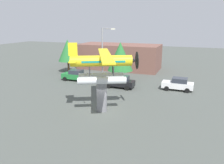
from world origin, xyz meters
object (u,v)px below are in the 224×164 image
object	(u,v)px
car_far_white	(178,84)
streetlight_primary	(104,56)
car_mid_black	(120,82)
storefront_building	(119,57)
car_near_green	(75,75)
tree_east	(120,56)
display_pedestal	(102,96)
tree_west	(68,50)
floatplane_monument	(103,66)

from	to	relation	value
car_far_white	streetlight_primary	distance (m)	11.02
car_mid_black	storefront_building	size ratio (longest dim) A/B	0.26
car_near_green	tree_east	distance (m)	7.90
streetlight_primary	tree_east	size ratio (longest dim) A/B	1.36
display_pedestal	car_far_white	world-z (taller)	display_pedestal
display_pedestal	car_mid_black	xyz separation A→B (m)	(-1.03, 8.88, -0.74)
car_mid_black	tree_west	distance (m)	14.40
storefront_building	streetlight_primary	bearing A→B (deg)	-78.23
tree_west	car_far_white	bearing A→B (deg)	-12.68
floatplane_monument	car_near_green	world-z (taller)	floatplane_monument
streetlight_primary	car_far_white	bearing A→B (deg)	23.75
streetlight_primary	storefront_building	world-z (taller)	streetlight_primary
display_pedestal	car_far_white	bearing A→B (deg)	57.30
car_mid_black	storefront_building	bearing A→B (deg)	-70.15
floatplane_monument	tree_west	size ratio (longest dim) A/B	1.61
streetlight_primary	tree_east	xyz separation A→B (m)	(0.27, 5.93, -0.90)
floatplane_monument	tree_east	size ratio (longest dim) A/B	1.58
car_far_white	tree_east	bearing A→B (deg)	-11.13
car_near_green	car_far_white	bearing A→B (deg)	-178.47
floatplane_monument	tree_east	distance (m)	12.68
car_near_green	car_far_white	xyz separation A→B (m)	(16.04, 0.43, 0.00)
floatplane_monument	car_mid_black	size ratio (longest dim) A/B	2.34
floatplane_monument	storefront_building	xyz separation A→B (m)	(-5.88, 21.94, -2.45)
car_far_white	tree_west	world-z (taller)	tree_west
tree_west	tree_east	world-z (taller)	tree_east
display_pedestal	streetlight_primary	distance (m)	7.74
car_far_white	streetlight_primary	bearing A→B (deg)	23.75
floatplane_monument	car_near_green	bearing A→B (deg)	106.19
car_near_green	tree_west	xyz separation A→B (m)	(-4.34, 5.01, 3.23)
car_near_green	car_far_white	world-z (taller)	same
car_mid_black	car_far_white	bearing A→B (deg)	-167.17
floatplane_monument	streetlight_primary	xyz separation A→B (m)	(-2.66, 6.48, -0.01)
display_pedestal	floatplane_monument	size ratio (longest dim) A/B	0.33
car_mid_black	car_near_green	bearing A→B (deg)	-9.51
streetlight_primary	tree_west	xyz separation A→B (m)	(-10.98, 8.72, -0.77)
car_mid_black	streetlight_primary	xyz separation A→B (m)	(-1.51, -2.34, 4.01)
floatplane_monument	tree_east	world-z (taller)	floatplane_monument
storefront_building	tree_west	xyz separation A→B (m)	(-7.76, -6.74, 1.66)
car_near_green	tree_west	size ratio (longest dim) A/B	0.69
car_far_white	tree_east	world-z (taller)	tree_east
floatplane_monument	storefront_building	size ratio (longest dim) A/B	0.61
floatplane_monument	tree_west	xyz separation A→B (m)	(-13.64, 15.20, -0.79)
display_pedestal	tree_east	bearing A→B (deg)	100.34
display_pedestal	tree_west	distance (m)	20.54
floatplane_monument	car_far_white	world-z (taller)	floatplane_monument
floatplane_monument	car_near_green	size ratio (longest dim) A/B	2.34
car_far_white	tree_east	size ratio (longest dim) A/B	0.68
car_near_green	tree_west	world-z (taller)	tree_west
car_far_white	floatplane_monument	bearing A→B (deg)	57.60
car_mid_black	floatplane_monument	bearing A→B (deg)	97.40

